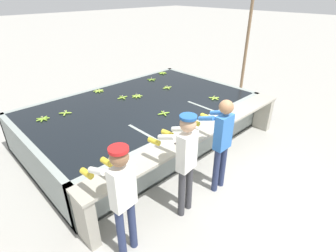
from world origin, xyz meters
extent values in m
plane|color=#A3A099|center=(0.00, 0.00, 0.00)|extent=(80.00, 80.00, 0.00)
cube|color=gray|center=(0.00, 2.11, 0.03)|extent=(5.24, 3.33, 0.06)
cube|color=gray|center=(0.00, 0.51, 0.45)|extent=(5.24, 0.12, 0.90)
cube|color=gray|center=(0.00, 3.72, 0.45)|extent=(5.24, 0.12, 0.90)
cube|color=gray|center=(-2.56, 2.11, 0.45)|extent=(0.12, 3.33, 0.90)
cube|color=gray|center=(2.56, 2.11, 0.45)|extent=(0.12, 3.33, 0.90)
cube|color=black|center=(0.00, 2.11, 0.47)|extent=(5.00, 3.09, 0.83)
cube|color=gray|center=(-0.87, 0.97, 0.45)|extent=(0.06, 0.80, 0.90)
cube|color=gray|center=(0.87, 0.97, 0.45)|extent=(0.06, 0.80, 0.90)
cube|color=#A8A393|center=(0.00, 0.23, 0.87)|extent=(5.24, 0.45, 0.05)
cube|color=#A8A393|center=(-2.52, 0.23, 0.42)|extent=(0.16, 0.41, 0.85)
cube|color=#A8A393|center=(2.52, 0.23, 0.42)|extent=(0.16, 0.41, 0.85)
cylinder|color=navy|center=(-2.30, -0.32, 0.42)|extent=(0.11, 0.11, 0.85)
cylinder|color=navy|center=(-2.10, -0.30, 0.42)|extent=(0.11, 0.11, 0.85)
cube|color=white|center=(-2.20, -0.31, 1.15)|extent=(0.33, 0.20, 0.60)
sphere|color=#896042|center=(-2.20, -0.31, 1.59)|extent=(0.23, 0.23, 0.23)
cylinder|color=red|center=(-2.20, -0.31, 1.70)|extent=(0.24, 0.24, 0.04)
cylinder|color=white|center=(-2.38, -0.07, 1.36)|extent=(0.11, 0.32, 0.18)
cylinder|color=gold|center=(-2.41, 0.18, 1.20)|extent=(0.10, 0.21, 0.08)
cylinder|color=white|center=(-2.06, -0.04, 1.36)|extent=(0.11, 0.32, 0.18)
cylinder|color=gold|center=(-2.09, 0.21, 1.20)|extent=(0.10, 0.21, 0.08)
cylinder|color=#38383D|center=(-1.18, -0.36, 0.43)|extent=(0.11, 0.11, 0.87)
cylinder|color=#38383D|center=(-0.98, -0.34, 0.43)|extent=(0.11, 0.11, 0.87)
cube|color=white|center=(-1.08, -0.35, 1.18)|extent=(0.34, 0.21, 0.62)
sphere|color=tan|center=(-1.08, -0.35, 1.63)|extent=(0.24, 0.24, 0.24)
cylinder|color=#1E5199|center=(-1.08, -0.35, 1.74)|extent=(0.25, 0.25, 0.04)
cylinder|color=white|center=(-1.27, -0.12, 1.40)|extent=(0.12, 0.32, 0.18)
cylinder|color=gold|center=(-1.30, 0.12, 1.24)|extent=(0.11, 0.21, 0.08)
cylinder|color=white|center=(-0.95, -0.09, 1.40)|extent=(0.12, 0.32, 0.18)
cylinder|color=gold|center=(-0.98, 0.16, 1.24)|extent=(0.11, 0.21, 0.08)
cylinder|color=navy|center=(-0.32, -0.39, 0.44)|extent=(0.11, 0.11, 0.87)
cylinder|color=navy|center=(-0.12, -0.39, 0.44)|extent=(0.11, 0.11, 0.87)
cube|color=blue|center=(-0.22, -0.39, 1.18)|extent=(0.32, 0.17, 0.62)
sphere|color=#9E704C|center=(-0.22, -0.39, 1.63)|extent=(0.24, 0.24, 0.24)
cylinder|color=blue|center=(-0.38, -0.14, 1.40)|extent=(0.08, 0.31, 0.18)
cylinder|color=gold|center=(-0.38, 0.11, 1.24)|extent=(0.09, 0.20, 0.08)
cylinder|color=blue|center=(-0.06, -0.13, 1.40)|extent=(0.08, 0.31, 0.18)
cylinder|color=gold|center=(-0.06, 0.12, 1.24)|extent=(0.09, 0.20, 0.08)
ellipsoid|color=#9EC642|center=(1.21, 2.38, 0.91)|extent=(0.17, 0.08, 0.04)
ellipsoid|color=#9EC642|center=(1.17, 2.44, 0.91)|extent=(0.08, 0.17, 0.04)
ellipsoid|color=#9EC642|center=(1.10, 2.40, 0.91)|extent=(0.17, 0.08, 0.04)
ellipsoid|color=#9EC642|center=(1.14, 2.34, 0.91)|extent=(0.08, 0.17, 0.04)
cylinder|color=tan|center=(1.16, 2.39, 0.94)|extent=(0.03, 0.03, 0.04)
ellipsoid|color=#75A333|center=(1.28, 3.26, 0.91)|extent=(0.12, 0.16, 0.04)
ellipsoid|color=#75A333|center=(1.26, 3.20, 0.91)|extent=(0.17, 0.08, 0.04)
ellipsoid|color=#75A333|center=(1.31, 3.16, 0.91)|extent=(0.04, 0.17, 0.04)
ellipsoid|color=#75A333|center=(1.37, 3.20, 0.91)|extent=(0.17, 0.09, 0.04)
ellipsoid|color=#75A333|center=(1.35, 3.26, 0.91)|extent=(0.13, 0.16, 0.04)
cylinder|color=tan|center=(1.32, 3.22, 0.94)|extent=(0.03, 0.03, 0.04)
ellipsoid|color=#93BC3D|center=(0.15, 2.51, 0.91)|extent=(0.11, 0.17, 0.04)
ellipsoid|color=#93BC3D|center=(0.13, 2.47, 0.91)|extent=(0.17, 0.06, 0.04)
ellipsoid|color=#93BC3D|center=(0.14, 2.43, 0.91)|extent=(0.15, 0.14, 0.04)
ellipsoid|color=#93BC3D|center=(0.18, 2.41, 0.91)|extent=(0.05, 0.17, 0.04)
ellipsoid|color=#93BC3D|center=(0.23, 2.43, 0.91)|extent=(0.16, 0.13, 0.04)
ellipsoid|color=#93BC3D|center=(0.23, 2.48, 0.91)|extent=(0.17, 0.08, 0.04)
ellipsoid|color=#93BC3D|center=(0.20, 2.51, 0.91)|extent=(0.10, 0.17, 0.04)
cylinder|color=tan|center=(0.18, 2.46, 0.94)|extent=(0.03, 0.03, 0.04)
ellipsoid|color=#93BC3D|center=(-1.51, 2.72, 0.91)|extent=(0.16, 0.13, 0.04)
ellipsoid|color=#93BC3D|center=(-1.52, 2.80, 0.91)|extent=(0.13, 0.16, 0.04)
ellipsoid|color=#93BC3D|center=(-1.59, 2.79, 0.91)|extent=(0.16, 0.13, 0.04)
ellipsoid|color=#93BC3D|center=(-1.58, 2.71, 0.91)|extent=(0.13, 0.16, 0.04)
cylinder|color=tan|center=(-1.55, 2.76, 0.94)|extent=(0.03, 0.03, 0.04)
ellipsoid|color=#7FAD33|center=(-2.00, 2.86, 0.91)|extent=(0.06, 0.17, 0.04)
ellipsoid|color=#7FAD33|center=(-2.05, 2.85, 0.91)|extent=(0.14, 0.15, 0.04)
ellipsoid|color=#7FAD33|center=(-2.07, 2.80, 0.91)|extent=(0.17, 0.05, 0.04)
ellipsoid|color=#7FAD33|center=(-2.04, 2.76, 0.91)|extent=(0.13, 0.16, 0.04)
ellipsoid|color=#7FAD33|center=(-2.00, 2.76, 0.91)|extent=(0.08, 0.17, 0.04)
ellipsoid|color=#7FAD33|center=(-1.96, 2.79, 0.91)|extent=(0.17, 0.10, 0.04)
ellipsoid|color=#7FAD33|center=(-1.96, 2.83, 0.91)|extent=(0.17, 0.12, 0.04)
cylinder|color=tan|center=(-2.01, 2.81, 0.94)|extent=(0.03, 0.03, 0.04)
ellipsoid|color=#9EC642|center=(-0.28, 3.42, 0.91)|extent=(0.13, 0.16, 0.04)
ellipsoid|color=#9EC642|center=(-0.25, 3.46, 0.91)|extent=(0.17, 0.05, 0.04)
ellipsoid|color=#9EC642|center=(-0.27, 3.50, 0.91)|extent=(0.14, 0.15, 0.04)
ellipsoid|color=#9EC642|center=(-0.32, 3.52, 0.91)|extent=(0.06, 0.17, 0.04)
ellipsoid|color=#9EC642|center=(-0.36, 3.49, 0.91)|extent=(0.17, 0.11, 0.04)
ellipsoid|color=#9EC642|center=(-0.36, 3.44, 0.91)|extent=(0.17, 0.10, 0.04)
ellipsoid|color=#9EC642|center=(-0.32, 3.41, 0.91)|extent=(0.08, 0.17, 0.04)
cylinder|color=tan|center=(-0.31, 3.46, 0.94)|extent=(0.03, 0.03, 0.04)
ellipsoid|color=#8CB738|center=(-0.08, 2.63, 0.91)|extent=(0.17, 0.05, 0.04)
ellipsoid|color=#8CB738|center=(-0.13, 2.69, 0.91)|extent=(0.05, 0.17, 0.04)
ellipsoid|color=#8CB738|center=(-0.19, 2.64, 0.91)|extent=(0.17, 0.05, 0.04)
ellipsoid|color=#8CB738|center=(-0.14, 2.58, 0.91)|extent=(0.05, 0.17, 0.04)
cylinder|color=tan|center=(-0.14, 2.64, 0.94)|extent=(0.03, 0.03, 0.04)
ellipsoid|color=#8CB738|center=(1.95, 3.47, 0.91)|extent=(0.17, 0.05, 0.04)
ellipsoid|color=#8CB738|center=(1.98, 3.43, 0.91)|extent=(0.11, 0.17, 0.04)
ellipsoid|color=#8CB738|center=(2.03, 3.43, 0.91)|extent=(0.12, 0.16, 0.04)
ellipsoid|color=#8CB738|center=(2.06, 3.48, 0.91)|extent=(0.17, 0.05, 0.04)
ellipsoid|color=#8CB738|center=(2.03, 3.53, 0.91)|extent=(0.11, 0.17, 0.04)
ellipsoid|color=#8CB738|center=(1.97, 3.52, 0.91)|extent=(0.12, 0.16, 0.04)
cylinder|color=tan|center=(2.00, 3.48, 0.94)|extent=(0.03, 0.03, 0.04)
ellipsoid|color=#9EC642|center=(1.43, 1.08, 0.91)|extent=(0.12, 0.16, 0.04)
ellipsoid|color=#9EC642|center=(1.41, 1.02, 0.91)|extent=(0.17, 0.07, 0.04)
ellipsoid|color=#9EC642|center=(1.45, 0.98, 0.91)|extent=(0.05, 0.17, 0.04)
ellipsoid|color=#9EC642|center=(1.51, 1.01, 0.91)|extent=(0.17, 0.10, 0.04)
ellipsoid|color=#9EC642|center=(1.50, 1.08, 0.91)|extent=(0.14, 0.15, 0.04)
cylinder|color=tan|center=(1.46, 1.04, 0.94)|extent=(0.03, 0.03, 0.04)
ellipsoid|color=#7FAD33|center=(-0.09, 1.28, 0.91)|extent=(0.17, 0.09, 0.04)
ellipsoid|color=#7FAD33|center=(-0.06, 1.21, 0.91)|extent=(0.09, 0.17, 0.04)
ellipsoid|color=#7FAD33|center=(0.01, 1.24, 0.91)|extent=(0.17, 0.09, 0.04)
ellipsoid|color=#7FAD33|center=(-0.02, 1.31, 0.91)|extent=(0.09, 0.17, 0.04)
cylinder|color=tan|center=(-0.04, 1.26, 0.94)|extent=(0.03, 0.03, 0.04)
ellipsoid|color=#93BC3D|center=(0.94, 0.28, 0.91)|extent=(0.07, 0.17, 0.04)
ellipsoid|color=#93BC3D|center=(0.88, 0.24, 0.91)|extent=(0.17, 0.07, 0.04)
ellipsoid|color=#93BC3D|center=(0.92, 0.18, 0.91)|extent=(0.07, 0.17, 0.04)
ellipsoid|color=#93BC3D|center=(0.98, 0.22, 0.91)|extent=(0.17, 0.07, 0.04)
cylinder|color=tan|center=(0.93, 0.23, 0.95)|extent=(0.03, 0.03, 0.04)
cube|color=silver|center=(-0.52, 0.12, 0.90)|extent=(0.19, 0.12, 0.00)
cube|color=black|center=(-0.70, 0.21, 0.90)|extent=(0.10, 0.07, 0.02)
cube|color=silver|center=(-1.66, 0.30, 0.90)|extent=(0.14, 0.18, 0.00)
cube|color=black|center=(-1.77, 0.14, 0.90)|extent=(0.08, 0.10, 0.02)
cylinder|color=#846647|center=(3.79, 1.68, 1.60)|extent=(0.09, 0.09, 3.20)
camera|label=1|loc=(-3.52, -2.47, 3.30)|focal=28.00mm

